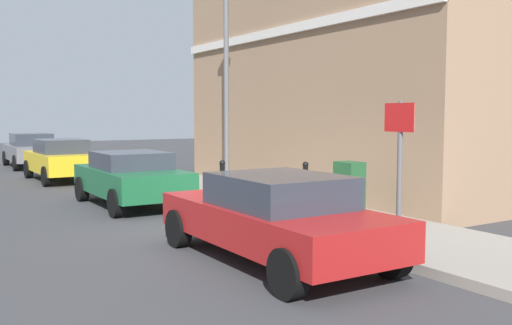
# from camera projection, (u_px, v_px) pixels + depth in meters

# --- Properties ---
(ground) EXTENTS (80.00, 80.00, 0.00)m
(ground) POSITION_uv_depth(u_px,v_px,m) (246.00, 231.00, 10.98)
(ground) COLOR #38383A
(sidewalk) EXTENTS (2.71, 30.00, 0.15)m
(sidewalk) POSITION_uv_depth(u_px,v_px,m) (196.00, 187.00, 17.02)
(sidewalk) COLOR gray
(sidewalk) RESTS_ON ground
(corner_building) EXTENTS (6.12, 10.88, 7.23)m
(corner_building) POSITION_uv_depth(u_px,v_px,m) (366.00, 68.00, 16.87)
(corner_building) COLOR #937256
(corner_building) RESTS_ON ground
(car_red) EXTENTS (1.96, 4.35, 1.35)m
(car_red) POSITION_uv_depth(u_px,v_px,m) (275.00, 216.00, 8.65)
(car_red) COLOR maroon
(car_red) RESTS_ON ground
(car_green) EXTENTS (1.93, 3.92, 1.33)m
(car_green) POSITION_uv_depth(u_px,v_px,m) (131.00, 177.00, 14.01)
(car_green) COLOR #195933
(car_green) RESTS_ON ground
(car_yellow) EXTENTS (1.81, 3.94, 1.42)m
(car_yellow) POSITION_uv_depth(u_px,v_px,m) (61.00, 159.00, 19.34)
(car_yellow) COLOR gold
(car_yellow) RESTS_ON ground
(car_grey) EXTENTS (1.90, 4.11, 1.46)m
(car_grey) POSITION_uv_depth(u_px,v_px,m) (31.00, 150.00, 24.32)
(car_grey) COLOR slate
(car_grey) RESTS_ON ground
(utility_cabinet) EXTENTS (0.46, 0.61, 1.15)m
(utility_cabinet) POSITION_uv_depth(u_px,v_px,m) (349.00, 192.00, 11.46)
(utility_cabinet) COLOR #1E4C28
(utility_cabinet) RESTS_ON sidewalk
(bollard_near_cabinet) EXTENTS (0.14, 0.14, 1.04)m
(bollard_near_cabinet) POSITION_uv_depth(u_px,v_px,m) (305.00, 183.00, 12.86)
(bollard_near_cabinet) COLOR black
(bollard_near_cabinet) RESTS_ON sidewalk
(bollard_far_kerb) EXTENTS (0.14, 0.14, 1.04)m
(bollard_far_kerb) POSITION_uv_depth(u_px,v_px,m) (222.00, 181.00, 13.26)
(bollard_far_kerb) COLOR black
(bollard_far_kerb) RESTS_ON sidewalk
(street_sign) EXTENTS (0.08, 0.60, 2.30)m
(street_sign) POSITION_uv_depth(u_px,v_px,m) (399.00, 153.00, 8.69)
(street_sign) COLOR #59595B
(street_sign) RESTS_ON sidewalk
(lamppost) EXTENTS (0.20, 0.44, 5.72)m
(lamppost) POSITION_uv_depth(u_px,v_px,m) (226.00, 76.00, 15.48)
(lamppost) COLOR #59595B
(lamppost) RESTS_ON sidewalk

